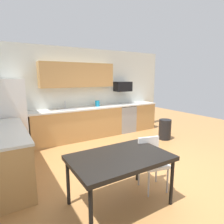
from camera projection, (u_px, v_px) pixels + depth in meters
ground_plane at (137, 166)px, 3.96m from camera, size 12.00×12.00×0.00m
wall_back at (85, 93)px, 5.94m from camera, size 5.80×0.10×2.70m
cabinet_run_back at (78, 125)px, 5.61m from camera, size 2.73×0.60×0.90m
cabinet_run_back_right at (140, 116)px, 6.82m from camera, size 0.82×0.60×0.90m
cabinet_run_left at (8, 156)px, 3.37m from camera, size 0.60×2.00×0.90m
countertop_back at (90, 108)px, 5.72m from camera, size 4.80×0.64×0.04m
countertop_left at (5, 131)px, 3.29m from camera, size 0.64×2.00×0.04m
upper_cabinets_back at (78, 75)px, 5.50m from camera, size 2.20×0.34×0.70m
refrigerator at (9, 117)px, 4.55m from camera, size 0.76×0.70×1.81m
oven_range at (124, 118)px, 6.46m from camera, size 0.60×0.60×0.91m
microwave at (123, 87)px, 6.34m from camera, size 0.54×0.36×0.32m
sink_basin at (67, 111)px, 5.37m from camera, size 0.48×0.40×0.14m
sink_faucet at (65, 105)px, 5.49m from camera, size 0.02×0.02×0.24m
dining_table at (120, 160)px, 2.66m from camera, size 1.40×0.90×0.76m
chair_near_table at (151, 159)px, 3.14m from camera, size 0.48×0.48×0.85m
trash_bin at (165, 129)px, 5.64m from camera, size 0.36×0.36×0.60m
kettle at (97, 104)px, 5.89m from camera, size 0.14×0.14×0.20m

